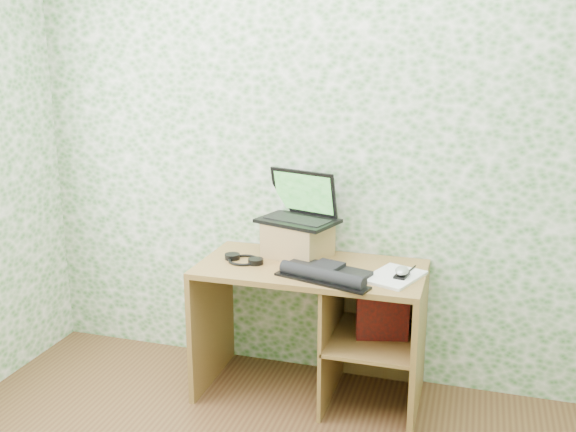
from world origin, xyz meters
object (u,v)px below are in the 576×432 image
(laptop, at_px, (300,209))
(keyboard, at_px, (325,273))
(riser, at_px, (298,239))
(notepad, at_px, (394,276))
(desk, at_px, (326,313))

(laptop, xyz_separation_m, keyboard, (0.23, -0.33, -0.23))
(laptop, height_order, keyboard, laptop)
(laptop, distance_m, keyboard, 0.46)
(riser, bearing_deg, notepad, -18.89)
(desk, xyz_separation_m, keyboard, (0.03, -0.17, 0.29))
(riser, xyz_separation_m, notepad, (0.56, -0.19, -0.09))
(desk, height_order, keyboard, keyboard)
(desk, bearing_deg, laptop, 140.33)
(riser, distance_m, keyboard, 0.37)
(desk, height_order, riser, riser)
(riser, xyz_separation_m, keyboard, (0.23, -0.29, -0.07))
(keyboard, distance_m, notepad, 0.35)
(keyboard, bearing_deg, notepad, 32.57)
(laptop, bearing_deg, riser, -72.26)
(riser, height_order, notepad, riser)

